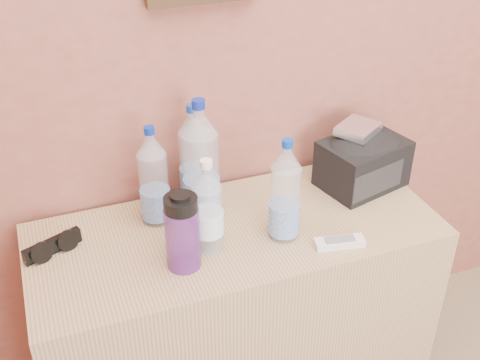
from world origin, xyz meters
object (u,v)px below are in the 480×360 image
at_px(pet_large_b, 194,159).
at_px(nalgene_bottle, 182,231).
at_px(dresser, 236,321).
at_px(foil_packet, 358,129).
at_px(pet_large_a, 154,181).
at_px(pet_large_d, 285,195).
at_px(sunglasses, 52,246).
at_px(pet_large_c, 201,168).
at_px(toiletry_bag, 363,161).
at_px(pet_small, 208,211).
at_px(ac_remote, 340,242).

distance_m(pet_large_b, nalgene_bottle, 0.31).
xyz_separation_m(dresser, foil_packet, (0.43, 0.11, 0.54)).
distance_m(pet_large_a, pet_large_d, 0.36).
distance_m(dresser, sunglasses, 0.62).
height_order(pet_large_a, foil_packet, pet_large_a).
height_order(pet_large_a, pet_large_c, pet_large_c).
bearing_deg(dresser, foil_packet, 14.33).
height_order(pet_large_c, toiletry_bag, pet_large_c).
bearing_deg(pet_small, nalgene_bottle, -150.99).
relative_size(dresser, pet_large_b, 3.73).
xyz_separation_m(nalgene_bottle, foil_packet, (0.60, 0.20, 0.07)).
height_order(pet_small, ac_remote, pet_small).
height_order(ac_remote, foil_packet, foil_packet).
xyz_separation_m(pet_large_b, pet_large_d, (0.17, -0.26, -0.00)).
relative_size(pet_large_c, pet_small, 1.35).
bearing_deg(ac_remote, pet_large_b, 140.79).
bearing_deg(toiletry_bag, ac_remote, -143.90).
distance_m(dresser, pet_large_a, 0.54).
bearing_deg(foil_packet, sunglasses, -177.81).
height_order(sunglasses, ac_remote, sunglasses).
bearing_deg(dresser, pet_large_c, 125.28).
distance_m(pet_large_b, pet_large_d, 0.31).
relative_size(nalgene_bottle, sunglasses, 1.35).
bearing_deg(nalgene_bottle, pet_large_b, 67.50).
relative_size(pet_large_a, ac_remote, 2.19).
bearing_deg(ac_remote, pet_small, 171.69).
distance_m(pet_large_d, foil_packet, 0.37).
bearing_deg(pet_large_b, ac_remote, -50.21).
xyz_separation_m(nalgene_bottle, sunglasses, (-0.31, 0.17, -0.09)).
xyz_separation_m(dresser, ac_remote, (0.23, -0.17, 0.36)).
height_order(pet_large_d, toiletry_bag, pet_large_d).
relative_size(nalgene_bottle, toiletry_bag, 0.87).
bearing_deg(pet_small, sunglasses, 162.27).
xyz_separation_m(pet_large_a, pet_large_c, (0.13, -0.03, 0.03)).
bearing_deg(toiletry_bag, pet_large_c, 164.70).
xyz_separation_m(pet_large_c, pet_small, (-0.03, -0.14, -0.04)).
bearing_deg(pet_large_b, sunglasses, -165.20).
xyz_separation_m(pet_large_a, nalgene_bottle, (0.02, -0.22, -0.02)).
xyz_separation_m(pet_large_c, foil_packet, (0.50, 0.02, 0.02)).
height_order(pet_large_b, nalgene_bottle, pet_large_b).
height_order(toiletry_bag, foil_packet, foil_packet).
relative_size(dresser, sunglasses, 7.13).
height_order(sunglasses, foil_packet, foil_packet).
height_order(ac_remote, toiletry_bag, toiletry_bag).
xyz_separation_m(pet_large_a, pet_large_b, (0.13, 0.07, 0.01)).
bearing_deg(pet_large_b, pet_small, -98.55).
xyz_separation_m(pet_large_d, sunglasses, (-0.60, 0.15, -0.11)).
relative_size(pet_large_b, sunglasses, 1.91).
height_order(pet_large_a, nalgene_bottle, pet_large_a).
xyz_separation_m(pet_large_b, nalgene_bottle, (-0.12, -0.28, -0.03)).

